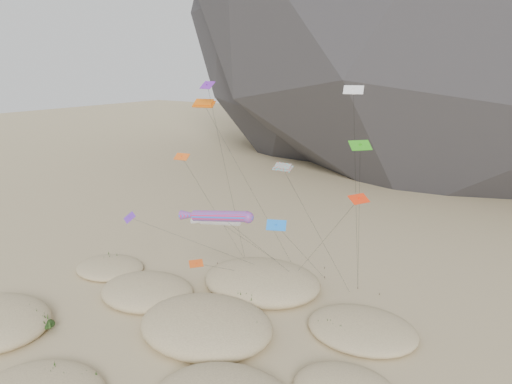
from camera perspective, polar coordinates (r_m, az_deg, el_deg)
ground at (r=54.27m, az=-10.19°, el=-17.35°), size 500.00×500.00×0.00m
dunes at (r=57.30m, az=-8.25°, el=-14.58°), size 49.55×41.71×3.78m
dune_grass at (r=56.12m, az=-8.51°, el=-15.14°), size 42.15×28.41×1.49m
kite_stakes at (r=69.89m, az=4.61°, el=-9.38°), size 23.19×7.43×0.30m
rainbow_tube_kite at (r=53.11m, az=-4.39°, el=-2.76°), size 8.68×16.26×13.67m
white_tube_kite at (r=59.05m, az=-4.48°, el=-3.43°), size 6.36×14.65×10.92m
orange_parafoil at (r=61.26m, az=-5.86°, el=9.82°), size 6.56×13.73×24.24m
multi_parafoil at (r=55.65m, az=3.17°, el=2.67°), size 6.31×8.99×17.65m
delta_kites at (r=53.84m, az=0.15°, el=2.08°), size 30.37×20.98×26.38m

